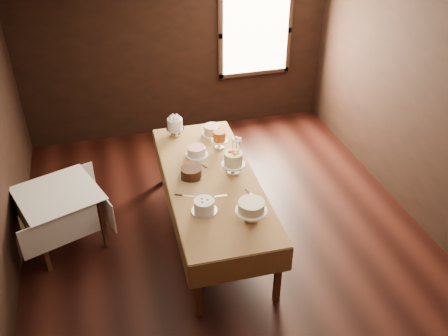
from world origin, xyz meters
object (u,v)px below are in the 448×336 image
Objects in this scene: cake_swirl at (204,206)px; display_table at (211,183)px; cake_caramel at (219,141)px; cake_server_c at (198,162)px; cake_meringue at (175,128)px; cake_speckled at (212,130)px; cake_chocolate at (191,173)px; flower_vase at (236,157)px; cake_server_d at (229,163)px; cake_lattice at (197,152)px; cake_server_b at (253,197)px; cake_server_a at (221,196)px; side_table at (59,199)px; cake_cream at (251,211)px; cake_server_e at (189,196)px; cake_flowers at (233,164)px.

display_table is at bearing 68.93° from cake_swirl.
cake_server_c is (-0.35, -0.28, -0.10)m from cake_caramel.
display_table is 9.56× the size of cake_meringue.
cake_chocolate is (-0.49, -0.92, -0.01)m from cake_speckled.
flower_vase reaches higher than display_table.
cake_swirl is at bearing 172.81° from cake_server_d.
cake_lattice reaches higher than cake_server_c.
cake_server_b is (0.58, -1.62, -0.11)m from cake_meringue.
cake_speckled reaches higher than cake_lattice.
cake_swirl is at bearing -125.87° from flower_vase.
cake_meringue is 1.53m from cake_server_a.
cake_server_a is at bearing -120.36° from flower_vase.
cake_cream is (2.01, -1.16, 0.28)m from side_table.
cake_swirl is at bearing 145.92° from cake_server_c.
side_table is 1.73m from cake_server_c.
cake_chocolate is at bearing 126.95° from cake_server_c.
display_table is 11.41× the size of cake_server_e.
cake_server_c is (-0.34, -0.64, -0.06)m from cake_speckled.
cake_lattice is at bearing 147.73° from flower_vase.
cake_lattice is at bearing -124.64° from cake_speckled.
cake_speckled is at bearing 90.81° from cake_caramel.
cake_meringue is at bearing 89.76° from cake_chocolate.
cake_cream reaches higher than cake_server_c.
cake_server_d is 1.78× the size of flower_vase.
cake_flowers is at bearing -65.27° from cake_meringue.
cake_flowers is 1.30× the size of cake_server_d.
cake_server_a is (0.24, 0.21, -0.06)m from cake_swirl.
cake_cream is at bearing -94.32° from cake_flowers.
cake_lattice is at bearing 7.95° from side_table.
cake_flowers is at bearing -158.10° from cake_server_c.
cake_server_a is at bearing -120.02° from cake_server_b.
side_table is at bearing 150.18° from cake_swirl.
display_table is 8.39× the size of cake_lattice.
cake_server_b is at bearing -81.31° from cake_flowers.
cake_meringue is 1.14× the size of cake_caramel.
cake_chocolate is 0.32m from cake_server_c.
cake_swirl is at bearing -29.82° from side_table.
cake_lattice is 0.35m from cake_caramel.
cake_server_e is (-0.55, 0.57, -0.10)m from cake_cream.
cake_swirl is 0.33m from cake_server_e.
cake_server_a is at bearing -87.24° from display_table.
cake_server_d is at bearing 89.02° from cake_flowers.
cake_caramel is (0.49, -0.48, -0.01)m from cake_meringue.
cake_cream is (0.22, -0.85, 0.17)m from display_table.
cake_server_a is at bearing -104.32° from cake_caramel.
cake_speckled is 1.68m from cake_swirl.
cake_server_a is at bearing 161.70° from cake_server_c.
cake_server_c is at bearing 95.31° from cake_server_d.
cake_lattice is 1.30× the size of cake_caramel.
cake_server_a is at bearing 41.38° from cake_swirl.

